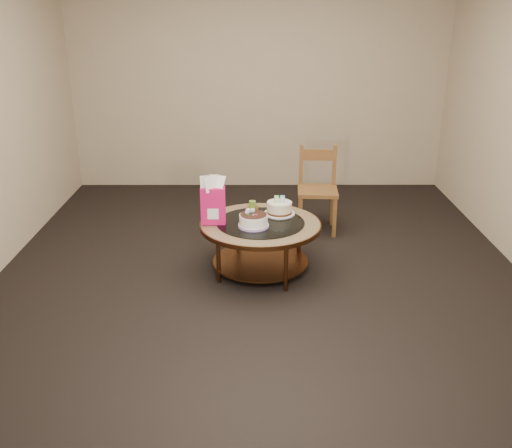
{
  "coord_description": "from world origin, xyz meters",
  "views": [
    {
      "loc": [
        -0.05,
        -4.44,
        2.18
      ],
      "look_at": [
        -0.04,
        0.02,
        0.43
      ],
      "focal_mm": 40.0,
      "sensor_mm": 36.0,
      "label": 1
    }
  ],
  "objects_px": {
    "cream_cake": "(279,208)",
    "decorated_cake": "(253,221)",
    "gift_bag": "(213,200)",
    "dining_chair": "(317,189)",
    "coffee_table": "(260,231)"
  },
  "relations": [
    {
      "from": "decorated_cake",
      "to": "gift_bag",
      "type": "xyz_separation_m",
      "value": [
        -0.33,
        0.08,
        0.15
      ]
    },
    {
      "from": "decorated_cake",
      "to": "dining_chair",
      "type": "height_order",
      "value": "dining_chair"
    },
    {
      "from": "coffee_table",
      "to": "gift_bag",
      "type": "distance_m",
      "value": 0.48
    },
    {
      "from": "coffee_table",
      "to": "cream_cake",
      "type": "distance_m",
      "value": 0.29
    },
    {
      "from": "cream_cake",
      "to": "dining_chair",
      "type": "relative_size",
      "value": 0.32
    },
    {
      "from": "dining_chair",
      "to": "coffee_table",
      "type": "bearing_deg",
      "value": -116.7
    },
    {
      "from": "cream_cake",
      "to": "decorated_cake",
      "type": "bearing_deg",
      "value": -126.73
    },
    {
      "from": "dining_chair",
      "to": "decorated_cake",
      "type": "bearing_deg",
      "value": -116.75
    },
    {
      "from": "coffee_table",
      "to": "cream_cake",
      "type": "relative_size",
      "value": 3.78
    },
    {
      "from": "decorated_cake",
      "to": "dining_chair",
      "type": "bearing_deg",
      "value": 59.62
    },
    {
      "from": "cream_cake",
      "to": "dining_chair",
      "type": "xyz_separation_m",
      "value": [
        0.42,
        0.8,
        -0.08
      ]
    },
    {
      "from": "coffee_table",
      "to": "cream_cake",
      "type": "xyz_separation_m",
      "value": [
        0.17,
        0.19,
        0.13
      ]
    },
    {
      "from": "gift_bag",
      "to": "dining_chair",
      "type": "distance_m",
      "value": 1.42
    },
    {
      "from": "coffee_table",
      "to": "dining_chair",
      "type": "distance_m",
      "value": 1.15
    },
    {
      "from": "gift_bag",
      "to": "cream_cake",
      "type": "bearing_deg",
      "value": 19.56
    }
  ]
}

